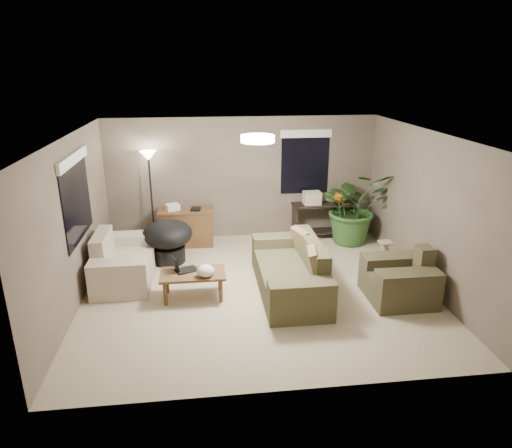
{
  "coord_description": "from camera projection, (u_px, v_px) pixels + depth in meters",
  "views": [
    {
      "loc": [
        -0.83,
        -6.65,
        3.46
      ],
      "look_at": [
        0.0,
        0.2,
        1.05
      ],
      "focal_mm": 32.0,
      "sensor_mm": 36.0,
      "label": 1
    }
  ],
  "objects": [
    {
      "name": "room_shell",
      "position": [
        258.0,
        216.0,
        7.05
      ],
      "size": [
        5.5,
        5.5,
        5.5
      ],
      "color": "#C2AD90",
      "rests_on": "ground"
    },
    {
      "name": "main_sofa",
      "position": [
        292.0,
        273.0,
        7.33
      ],
      "size": [
        0.95,
        2.2,
        0.85
      ],
      "color": "#4A472C",
      "rests_on": "ground"
    },
    {
      "name": "throw_pillows",
      "position": [
        308.0,
        252.0,
        7.24
      ],
      "size": [
        0.36,
        1.39,
        0.47
      ],
      "color": "#8C7251",
      "rests_on": "main_sofa"
    },
    {
      "name": "loveseat",
      "position": [
        123.0,
        263.0,
        7.68
      ],
      "size": [
        0.9,
        1.6,
        0.85
      ],
      "color": "beige",
      "rests_on": "ground"
    },
    {
      "name": "armchair",
      "position": [
        400.0,
        281.0,
        7.06
      ],
      "size": [
        0.95,
        1.0,
        0.85
      ],
      "color": "#4E482F",
      "rests_on": "ground"
    },
    {
      "name": "coffee_table",
      "position": [
        193.0,
        276.0,
        7.07
      ],
      "size": [
        1.0,
        0.55,
        0.42
      ],
      "color": "brown",
      "rests_on": "ground"
    },
    {
      "name": "laptop",
      "position": [
        182.0,
        267.0,
        7.1
      ],
      "size": [
        0.43,
        0.34,
        0.24
      ],
      "color": "black",
      "rests_on": "coffee_table"
    },
    {
      "name": "plastic_bag",
      "position": [
        206.0,
        271.0,
        6.9
      ],
      "size": [
        0.27,
        0.25,
        0.19
      ],
      "primitive_type": "ellipsoid",
      "rotation": [
        0.0,
        0.0,
        -0.02
      ],
      "color": "white",
      "rests_on": "coffee_table"
    },
    {
      "name": "desk",
      "position": [
        186.0,
        227.0,
        9.15
      ],
      "size": [
        1.1,
        0.5,
        0.75
      ],
      "color": "brown",
      "rests_on": "ground"
    },
    {
      "name": "desk_papers",
      "position": [
        177.0,
        208.0,
        8.99
      ],
      "size": [
        0.71,
        0.31,
        0.12
      ],
      "color": "silver",
      "rests_on": "desk"
    },
    {
      "name": "console_table",
      "position": [
        323.0,
        218.0,
        9.53
      ],
      "size": [
        1.3,
        0.4,
        0.75
      ],
      "color": "black",
      "rests_on": "ground"
    },
    {
      "name": "pumpkin",
      "position": [
        340.0,
        198.0,
        9.43
      ],
      "size": [
        0.37,
        0.37,
        0.23
      ],
      "primitive_type": "ellipsoid",
      "rotation": [
        0.0,
        0.0,
        -0.37
      ],
      "color": "orange",
      "rests_on": "console_table"
    },
    {
      "name": "cardboard_box",
      "position": [
        312.0,
        198.0,
        9.36
      ],
      "size": [
        0.36,
        0.27,
        0.26
      ],
      "primitive_type": "cube",
      "rotation": [
        0.0,
        0.0,
        0.04
      ],
      "color": "beige",
      "rests_on": "console_table"
    },
    {
      "name": "papasan_chair",
      "position": [
        168.0,
        238.0,
        8.33
      ],
      "size": [
        0.95,
        0.95,
        0.8
      ],
      "color": "black",
      "rests_on": "ground"
    },
    {
      "name": "floor_lamp",
      "position": [
        149.0,
        167.0,
        8.79
      ],
      "size": [
        0.32,
        0.32,
        1.91
      ],
      "color": "black",
      "rests_on": "ground"
    },
    {
      "name": "ceiling_fixture",
      "position": [
        258.0,
        139.0,
        6.66
      ],
      "size": [
        0.5,
        0.5,
        0.1
      ],
      "primitive_type": "cylinder",
      "color": "white",
      "rests_on": "room_shell"
    },
    {
      "name": "houseplant",
      "position": [
        353.0,
        215.0,
        9.25
      ],
      "size": [
        1.36,
        1.51,
        1.18
      ],
      "primitive_type": "imported",
      "color": "#2D5923",
      "rests_on": "ground"
    },
    {
      "name": "cat_scratching_post",
      "position": [
        384.0,
        257.0,
        8.16
      ],
      "size": [
        0.32,
        0.32,
        0.5
      ],
      "color": "tan",
      "rests_on": "ground"
    },
    {
      "name": "window_left",
      "position": [
        75.0,
        183.0,
        6.84
      ],
      "size": [
        0.05,
        1.56,
        1.33
      ],
      "color": "black",
      "rests_on": "room_shell"
    },
    {
      "name": "window_back",
      "position": [
        305.0,
        151.0,
        9.34
      ],
      "size": [
        1.06,
        0.05,
        1.33
      ],
      "color": "black",
      "rests_on": "room_shell"
    }
  ]
}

